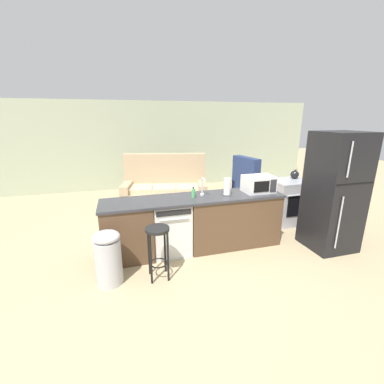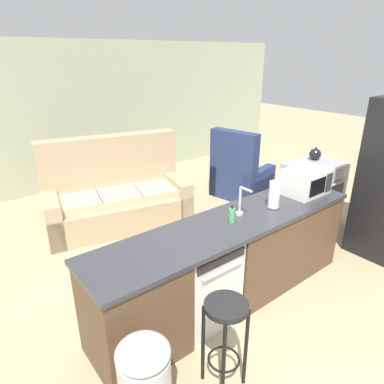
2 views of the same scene
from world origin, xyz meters
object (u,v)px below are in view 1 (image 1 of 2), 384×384
dishwasher (171,227)px  paper_towel_roll (227,187)px  kettle (295,175)px  microwave (258,184)px  trash_bin (108,257)px  bar_stool (158,242)px  armchair (251,190)px  soap_bottle (193,193)px  couch (165,190)px  refrigerator (334,192)px  stove_range (289,202)px

dishwasher → paper_towel_roll: bearing=-2.3°
kettle → paper_towel_roll: bearing=-158.6°
microwave → trash_bin: bearing=-166.2°
microwave → trash_bin: size_ratio=0.68×
bar_stool → armchair: bearing=42.8°
soap_bottle → trash_bin: soap_bottle is taller
couch → armchair: (2.14, -0.43, -0.04)m
trash_bin → microwave: bearing=13.8°
soap_bottle → refrigerator: bearing=-13.6°
paper_towel_roll → trash_bin: bearing=-163.2°
stove_range → kettle: 0.58m
dishwasher → soap_bottle: bearing=-2.0°
kettle → couch: size_ratio=0.10×
bar_stool → dishwasher: bearing=65.6°
refrigerator → kettle: bearing=82.2°
armchair → paper_towel_roll: bearing=-128.2°
bar_stool → couch: bearing=78.2°
paper_towel_roll → couch: (-0.63, 2.35, -0.64)m
microwave → trash_bin: microwave is taller
dishwasher → refrigerator: size_ratio=0.44×
microwave → couch: size_ratio=0.23×
soap_bottle → microwave: bearing=0.6°
paper_towel_roll → bar_stool: size_ratio=0.38×
dishwasher → refrigerator: (2.60, -0.55, 0.54)m
stove_range → refrigerator: bearing=-90.0°
paper_towel_roll → soap_bottle: paper_towel_roll is taller
dishwasher → microwave: (1.53, -0.00, 0.62)m
refrigerator → bar_stool: size_ratio=2.60×
kettle → armchair: (-0.31, 1.20, -0.64)m
microwave → soap_bottle: microwave is taller
stove_range → microwave: size_ratio=1.80×
dishwasher → stove_range: 2.66m
soap_bottle → kettle: 2.49m
paper_towel_roll → bar_stool: paper_towel_roll is taller
dishwasher → kettle: kettle is taller
refrigerator → kettle: refrigerator is taller
couch → armchair: size_ratio=1.79×
trash_bin → armchair: (3.40, 2.49, -0.03)m
bar_stool → trash_bin: (-0.64, 0.06, -0.16)m
microwave → couch: 2.69m
paper_towel_roll → soap_bottle: bearing=177.5°
dishwasher → bar_stool: (-0.30, -0.67, 0.11)m
trash_bin → armchair: armchair is taller
dishwasher → armchair: 3.09m
stove_range → couch: size_ratio=0.42×
soap_bottle → kettle: kettle is taller
microwave → armchair: size_ratio=0.42×
stove_range → paper_towel_roll: bearing=-160.5°
stove_range → armchair: 1.35m
dishwasher → trash_bin: 1.13m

